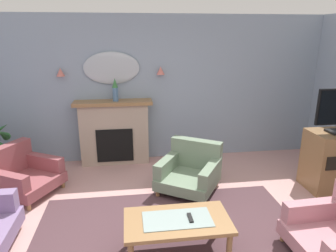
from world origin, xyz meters
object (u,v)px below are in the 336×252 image
Objects in this scene: wall_mirror at (111,68)px; armchair_in_corner at (190,170)px; fireplace at (115,133)px; coffee_table at (177,224)px; tv_remote at (190,218)px; armchair_by_coffee_table at (22,174)px; tv_cabinet at (334,160)px; wall_sconce_left at (60,72)px; mantel_vase_left at (115,90)px; wall_sconce_right at (161,70)px.

wall_mirror is 0.86× the size of armchair_in_corner.
fireplace reaches higher than coffee_table.
tv_remote is at bearing -72.83° from wall_mirror.
tv_remote is at bearing -37.21° from armchair_by_coffee_table.
coffee_table is at bearing -74.62° from fireplace.
wall_sconce_left is at bearing 159.98° from tv_cabinet.
wall_mirror reaches higher than armchair_in_corner.
armchair_by_coffee_table is 4.68m from tv_cabinet.
wall_mirror is at bearing 104.61° from coffee_table.
tv_cabinet is at bearing -25.32° from wall_mirror.
wall_mirror is (-0.05, 0.17, 0.35)m from mantel_vase_left.
wall_sconce_right is 0.88× the size of tv_remote.
coffee_table is 1.51m from armchair_in_corner.
fireplace reaches higher than tv_cabinet.
wall_sconce_right reaches higher than armchair_in_corner.
tv_cabinet reaches higher than armchair_in_corner.
mantel_vase_left is 2.84× the size of wall_sconce_left.
armchair_by_coffee_table is at bearing -146.84° from mantel_vase_left.
wall_sconce_right is (0.80, 0.12, 0.30)m from mantel_vase_left.
wall_sconce_left is at bearing 148.30° from armchair_in_corner.
mantel_vase_left is at bearing 104.49° from coffee_table.
mantel_vase_left is 0.86m from wall_sconce_right.
fireplace is 2.73m from tv_remote.
mantel_vase_left reaches higher than fireplace.
fireplace is 1.23× the size of armchair_by_coffee_table.
coffee_table is 1.22× the size of tv_cabinet.
wall_sconce_left is 3.35m from coffee_table.
mantel_vase_left reaches higher than coffee_table.
wall_mirror is at bearing 131.89° from armchair_in_corner.
wall_mirror is 1.07× the size of tv_cabinet.
tv_remote is (0.85, -2.74, -1.26)m from wall_mirror.
wall_sconce_right is (1.70, 0.00, 0.00)m from wall_sconce_left.
armchair_in_corner is at bearing -4.84° from armchair_by_coffee_table.
armchair_by_coffee_table is at bearing 142.79° from tv_remote.
wall_mirror is at bearing 176.63° from wall_sconce_right.
mantel_vase_left reaches higher than tv_remote.
wall_sconce_left reaches higher than armchair_by_coffee_table.
wall_sconce_right is at bearing 6.16° from fireplace.
tv_remote is at bearing -71.95° from fireplace.
tv_remote is (-0.00, -2.69, -1.21)m from wall_sconce_right.
wall_mirror reaches higher than mantel_vase_left.
wall_sconce_right is (0.85, 0.09, 1.09)m from fireplace.
wall_sconce_left is (-0.85, 0.09, 1.09)m from fireplace.
wall_mirror reaches higher than armchair_by_coffee_table.
armchair_by_coffee_table is (-2.50, 0.21, 0.00)m from armchair_in_corner.
armchair_by_coffee_table reaches higher than coffee_table.
tv_remote is 2.73m from tv_cabinet.
armchair_in_corner is at bearing 72.81° from coffee_table.
coffee_table is 2.63m from armchair_by_coffee_table.
wall_sconce_right reaches higher than fireplace.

